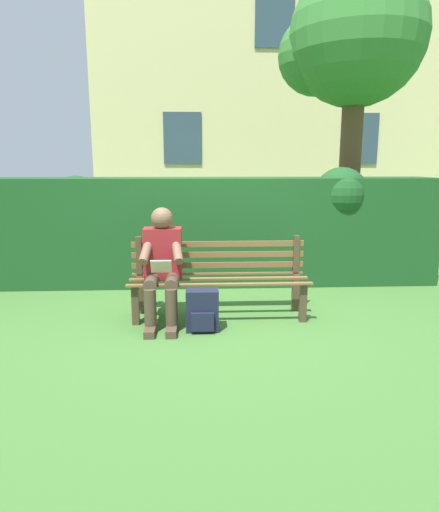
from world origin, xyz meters
The scene contains 7 objects.
ground centered at (0.00, 0.00, 0.00)m, with size 60.00×60.00×0.00m, color #3D6B2D.
park_bench centered at (0.00, -0.09, 0.43)m, with size 1.84×0.52×0.82m.
person_seated centered at (0.57, 0.10, 0.61)m, with size 0.44×0.73×1.15m.
hedge_backdrop centered at (0.19, -1.46, 0.73)m, with size 6.30×0.85×1.54m.
tree centered at (-2.15, -2.83, 3.38)m, with size 2.19×2.09×4.51m.
building_facade centered at (-1.59, -8.03, 3.87)m, with size 8.58×2.84×7.74m.
backpack centered at (0.18, 0.38, 0.20)m, with size 0.31×0.25×0.40m.
Camera 1 is at (0.21, 4.52, 1.58)m, focal length 31.72 mm.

